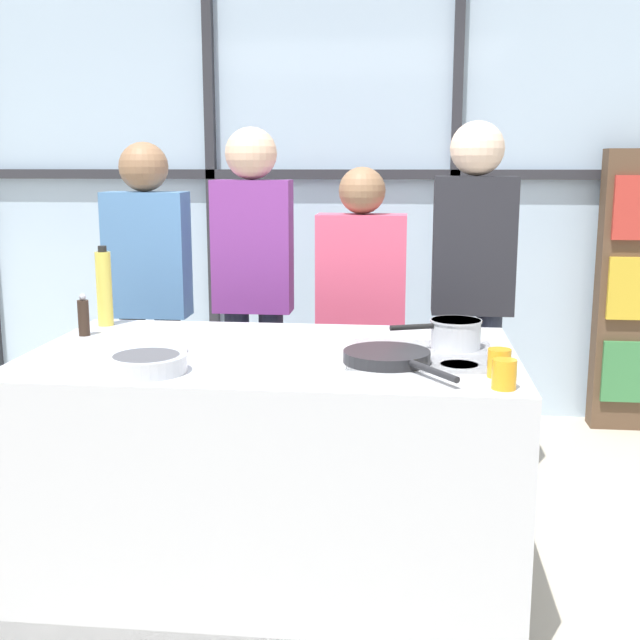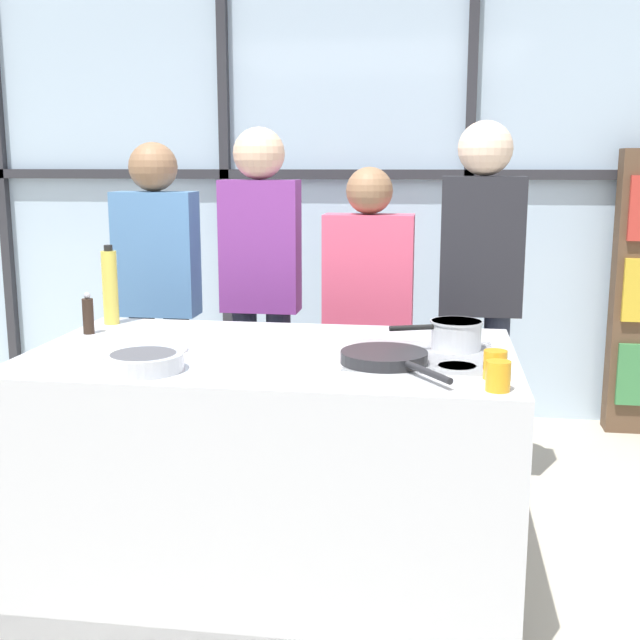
% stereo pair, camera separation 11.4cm
% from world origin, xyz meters
% --- Properties ---
extents(ground_plane, '(18.00, 18.00, 0.00)m').
position_xyz_m(ground_plane, '(0.00, 0.00, 0.00)').
color(ground_plane, '#BCB29E').
extents(back_window_wall, '(6.40, 0.10, 2.80)m').
position_xyz_m(back_window_wall, '(0.00, 2.29, 1.40)').
color(back_window_wall, silver).
rests_on(back_window_wall, ground_plane).
extents(demo_island, '(1.77, 1.04, 0.93)m').
position_xyz_m(demo_island, '(0.00, -0.00, 0.46)').
color(demo_island, silver).
rests_on(demo_island, ground_plane).
extents(spectator_far_left, '(0.41, 0.24, 1.71)m').
position_xyz_m(spectator_far_left, '(-0.80, 1.01, 0.99)').
color(spectator_far_left, black).
rests_on(spectator_far_left, ground_plane).
extents(spectator_center_left, '(0.38, 0.25, 1.78)m').
position_xyz_m(spectator_center_left, '(-0.27, 1.01, 1.05)').
color(spectator_center_left, '#232838').
rests_on(spectator_center_left, ground_plane).
extents(spectator_center_right, '(0.43, 0.22, 1.59)m').
position_xyz_m(spectator_center_right, '(0.27, 1.01, 0.90)').
color(spectator_center_right, '#232838').
rests_on(spectator_center_right, ground_plane).
extents(spectator_far_right, '(0.38, 0.25, 1.80)m').
position_xyz_m(spectator_far_right, '(0.80, 1.01, 1.06)').
color(spectator_far_right, '#232838').
rests_on(spectator_far_right, ground_plane).
extents(frying_pan, '(0.38, 0.48, 0.04)m').
position_xyz_m(frying_pan, '(0.42, -0.13, 0.95)').
color(frying_pan, '#232326').
rests_on(frying_pan, demo_island).
extents(saucepan, '(0.34, 0.19, 0.11)m').
position_xyz_m(saucepan, '(0.67, 0.12, 0.99)').
color(saucepan, silver).
rests_on(saucepan, demo_island).
extents(white_plate, '(0.25, 0.25, 0.01)m').
position_xyz_m(white_plate, '(-0.43, -0.07, 0.94)').
color(white_plate, white).
rests_on(white_plate, demo_island).
extents(mixing_bowl, '(0.27, 0.27, 0.06)m').
position_xyz_m(mixing_bowl, '(-0.36, -0.35, 0.96)').
color(mixing_bowl, silver).
rests_on(mixing_bowl, demo_island).
extents(oil_bottle, '(0.07, 0.07, 0.34)m').
position_xyz_m(oil_bottle, '(-0.79, 0.39, 1.09)').
color(oil_bottle, '#E0CC4C').
rests_on(oil_bottle, demo_island).
extents(pepper_grinder, '(0.04, 0.04, 0.17)m').
position_xyz_m(pepper_grinder, '(-0.80, 0.18, 1.01)').
color(pepper_grinder, '#332319').
rests_on(pepper_grinder, demo_island).
extents(juice_glass_near, '(0.08, 0.08, 0.09)m').
position_xyz_m(juice_glass_near, '(0.79, -0.42, 0.98)').
color(juice_glass_near, orange).
rests_on(juice_glass_near, demo_island).
extents(juice_glass_far, '(0.08, 0.08, 0.09)m').
position_xyz_m(juice_glass_far, '(0.79, -0.28, 0.98)').
color(juice_glass_far, orange).
rests_on(juice_glass_far, demo_island).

